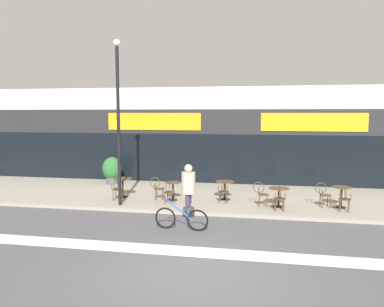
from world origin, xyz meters
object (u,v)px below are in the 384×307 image
(bistro_table_4, at_px, (341,193))
(cafe_chair_3_near, at_px, (280,197))
(bistro_table_3, at_px, (279,193))
(planter_pot, at_px, (112,170))
(bistro_table_2, at_px, (225,186))
(cafe_chair_3_side, at_px, (261,192))
(cafe_chair_0_near, at_px, (117,188))
(bistro_table_1, at_px, (173,187))
(bistro_table_0, at_px, (123,184))
(lamp_post, at_px, (118,113))
(cafe_chair_1_near, at_px, (169,191))
(cyclist_0, at_px, (187,192))
(cafe_chair_2_near, at_px, (223,190))
(cafe_chair_1_side, at_px, (158,187))
(cafe_chair_4_side, at_px, (323,193))
(cafe_chair_4_near, at_px, (345,197))

(bistro_table_4, distance_m, cafe_chair_3_near, 2.40)
(bistro_table_3, bearing_deg, planter_pot, 157.53)
(bistro_table_2, distance_m, cafe_chair_3_side, 1.64)
(cafe_chair_0_near, relative_size, cafe_chair_3_near, 1.00)
(bistro_table_1, height_order, planter_pot, planter_pot)
(bistro_table_0, bearing_deg, cafe_chair_0_near, -90.06)
(planter_pot, bearing_deg, bistro_table_0, -59.90)
(bistro_table_1, height_order, lamp_post, lamp_post)
(cafe_chair_1_near, relative_size, cyclist_0, 0.45)
(bistro_table_1, distance_m, cyclist_0, 3.48)
(cafe_chair_2_near, height_order, lamp_post, lamp_post)
(lamp_post, bearing_deg, cafe_chair_0_near, 120.27)
(cafe_chair_1_side, bearing_deg, bistro_table_1, -4.20)
(cafe_chair_1_side, height_order, cafe_chair_3_near, same)
(cafe_chair_0_near, xyz_separation_m, cafe_chair_3_near, (6.18, -0.49, 0.00))
(bistro_table_0, bearing_deg, bistro_table_4, -1.26)
(cafe_chair_4_side, height_order, lamp_post, lamp_post)
(cafe_chair_1_side, relative_size, cafe_chair_2_near, 1.00)
(cafe_chair_0_near, relative_size, cafe_chair_1_side, 1.00)
(cyclist_0, bearing_deg, cafe_chair_4_side, -140.08)
(cafe_chair_0_near, relative_size, cyclist_0, 0.45)
(cafe_chair_2_near, distance_m, cafe_chair_4_side, 3.65)
(cafe_chair_1_side, xyz_separation_m, cafe_chair_4_side, (6.26, -0.02, 0.00))
(cafe_chair_0_near, relative_size, cafe_chair_3_side, 1.00)
(cafe_chair_3_near, xyz_separation_m, cafe_chair_4_side, (1.59, 0.92, 0.00))
(cafe_chair_1_side, bearing_deg, cafe_chair_3_side, -9.25)
(cafe_chair_0_near, bearing_deg, cafe_chair_3_side, -88.13)
(cafe_chair_1_near, distance_m, cafe_chair_3_near, 4.06)
(cafe_chair_3_side, height_order, cafe_chair_4_near, same)
(bistro_table_3, relative_size, cafe_chair_1_near, 0.81)
(bistro_table_0, bearing_deg, cafe_chair_1_side, -6.59)
(cafe_chair_1_near, height_order, cafe_chair_2_near, same)
(cafe_chair_3_near, xyz_separation_m, planter_pot, (-7.75, 3.83, 0.16))
(cafe_chair_0_near, distance_m, lamp_post, 3.00)
(cafe_chair_4_near, bearing_deg, bistro_table_4, 4.33)
(bistro_table_2, bearing_deg, cafe_chair_0_near, -166.97)
(cafe_chair_1_near, bearing_deg, planter_pot, 54.18)
(cafe_chair_1_near, xyz_separation_m, cafe_chair_2_near, (1.99, 0.50, 0.00))
(lamp_post, bearing_deg, cafe_chair_1_side, 43.52)
(cafe_chair_4_side, relative_size, planter_pot, 0.69)
(cafe_chair_0_near, bearing_deg, cafe_chair_1_side, -72.97)
(bistro_table_3, relative_size, cafe_chair_2_near, 0.81)
(cafe_chair_4_side, bearing_deg, bistro_table_0, 170.29)
(cafe_chair_3_near, bearing_deg, cafe_chair_0_near, 81.65)
(bistro_table_2, bearing_deg, cafe_chair_1_near, -150.69)
(cafe_chair_2_near, height_order, cafe_chair_3_near, same)
(cafe_chair_0_near, bearing_deg, cafe_chair_2_near, -84.94)
(cafe_chair_0_near, height_order, cafe_chair_3_near, same)
(cafe_chair_4_near, bearing_deg, bistro_table_0, 89.41)
(cafe_chair_3_side, distance_m, cyclist_0, 3.70)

